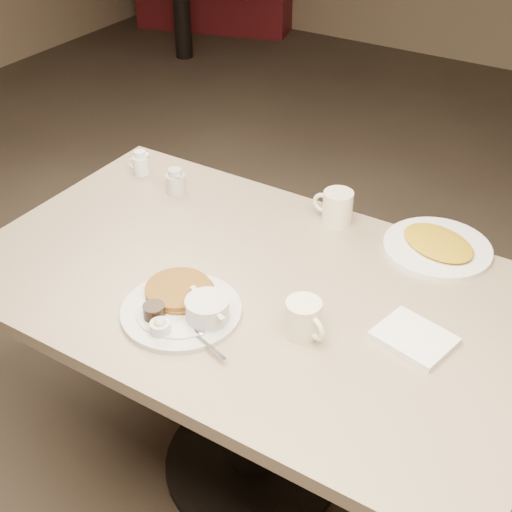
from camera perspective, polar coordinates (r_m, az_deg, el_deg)
The scene contains 9 objects.
room at distance 1.46m, azimuth -0.44°, elevation 18.40°, with size 7.04×8.04×2.84m.
diner_table at distance 1.88m, azimuth -0.32°, elevation -6.26°, with size 1.50×0.90×0.75m.
main_plate at distance 1.66m, azimuth -5.91°, elevation -4.21°, with size 0.39×0.39×0.07m.
coffee_mug_near at distance 1.59m, azimuth 4.03°, elevation -5.19°, with size 0.13×0.11×0.09m.
napkin at distance 1.63m, azimuth 13.07°, elevation -6.70°, with size 0.19×0.17×0.02m.
coffee_mug_far at distance 1.99m, azimuth 6.75°, elevation 4.07°, with size 0.12×0.09×0.10m.
creamer_left at distance 2.27m, azimuth -9.60°, elevation 7.64°, with size 0.07×0.05×0.08m.
creamer_right at distance 2.14m, azimuth -6.73°, elevation 6.19°, with size 0.08×0.07×0.08m.
hash_plate at distance 1.94m, azimuth 14.93°, elevation 0.81°, with size 0.39×0.39×0.04m.
Camera 1 is at (0.74, -1.18, 1.83)m, focal length 47.87 mm.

